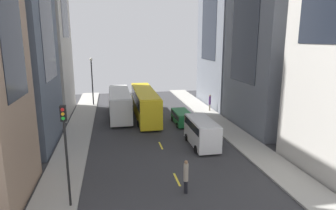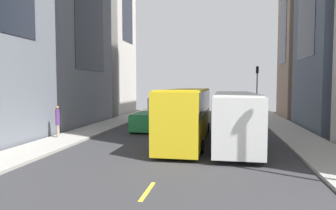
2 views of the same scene
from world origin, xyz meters
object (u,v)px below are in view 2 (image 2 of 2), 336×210
Objects in this scene: streetcar_yellow at (188,110)px; delivery_van_white at (162,107)px; city_bus_white at (234,114)px; pedestrian_walking_far at (58,120)px; car_green_0 at (146,120)px; pedestrian_waiting_curb at (201,105)px; traffic_light_near_corner at (257,81)px.

streetcar_yellow is 12.00m from delivery_van_white.
city_bus_white reaches higher than pedestrian_walking_far.
streetcar_yellow reaches higher than car_green_0.
car_green_0 is (3.98, -3.81, -1.22)m from streetcar_yellow.
pedestrian_waiting_curb is (-3.54, -15.61, 0.34)m from car_green_0.
traffic_light_near_corner is (-10.78, -15.95, 3.51)m from car_green_0.
pedestrian_walking_far is 0.97× the size of pedestrian_waiting_curb.
streetcar_yellow is at bearing 136.21° from car_green_0.
streetcar_yellow is 9.29m from pedestrian_walking_far.
city_bus_white is 4.81× the size of pedestrian_waiting_curb.
pedestrian_walking_far is at bearing 52.89° from traffic_light_near_corner.
pedestrian_waiting_curb is at bearing -102.79° from car_green_0.
pedestrian_walking_far is 0.36× the size of traffic_light_near_corner.
delivery_van_white reaches higher than pedestrian_waiting_curb.
delivery_van_white is 14.09m from traffic_light_near_corner.
pedestrian_walking_far reaches higher than pedestrian_waiting_curb.
streetcar_yellow is at bearing 71.02° from traffic_light_near_corner.
city_bus_white is at bearing 160.85° from streetcar_yellow.
car_green_0 is (-0.08, 7.46, -0.61)m from delivery_van_white.
pedestrian_walking_far is (12.30, 0.24, -0.64)m from city_bus_white.
city_bus_white is 8.71m from car_green_0.
streetcar_yellow is 21.03m from traffic_light_near_corner.
city_bus_white reaches higher than car_green_0.
traffic_light_near_corner is (-3.66, -20.86, 2.41)m from city_bus_white.
delivery_van_white is at bearing 38.04° from traffic_light_near_corner.
pedestrian_waiting_curb is at bearing -80.12° from city_bus_white.
city_bus_white is 1.80× the size of traffic_light_near_corner.
pedestrian_waiting_curb is at bearing -88.72° from streetcar_yellow.
city_bus_white is 20.84m from pedestrian_waiting_curb.
pedestrian_waiting_curb reaches higher than car_green_0.
delivery_van_white is 13.60m from pedestrian_walking_far.
pedestrian_waiting_curb is 0.37× the size of traffic_light_near_corner.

